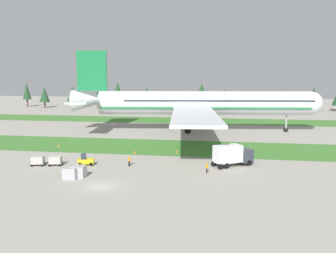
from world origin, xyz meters
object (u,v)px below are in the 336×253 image
(airliner, at_px, (196,103))
(cargo_dolly_second, at_px, (38,160))
(uld_container_0, at_px, (79,172))
(taxiway_marker_1, at_px, (135,152))
(baggage_tug, at_px, (86,160))
(uld_container_1, at_px, (71,173))
(ground_crew_marshaller, at_px, (129,161))
(cargo_dolly_lead, at_px, (55,160))
(ground_crew_loader, at_px, (207,167))
(taxiway_marker_0, at_px, (177,151))
(taxiway_marker_2, at_px, (59,146))
(catering_truck, at_px, (232,155))

(airliner, height_order, cargo_dolly_second, airliner)
(uld_container_0, distance_m, taxiway_marker_1, 17.36)
(cargo_dolly_second, relative_size, uld_container_0, 1.22)
(taxiway_marker_1, bearing_deg, cargo_dolly_second, -140.22)
(baggage_tug, distance_m, taxiway_marker_1, 11.58)
(uld_container_1, bearing_deg, ground_crew_marshaller, 51.14)
(cargo_dolly_lead, bearing_deg, baggage_tug, 90.00)
(baggage_tug, relative_size, ground_crew_loader, 1.61)
(cargo_dolly_second, distance_m, taxiway_marker_1, 17.90)
(taxiway_marker_0, bearing_deg, cargo_dolly_lead, -145.52)
(ground_crew_marshaller, relative_size, uld_container_1, 0.87)
(airliner, distance_m, taxiway_marker_1, 31.63)
(ground_crew_loader, distance_m, taxiway_marker_2, 35.44)
(cargo_dolly_lead, height_order, taxiway_marker_0, cargo_dolly_lead)
(uld_container_0, distance_m, taxiway_marker_0, 22.46)
(cargo_dolly_second, distance_m, taxiway_marker_0, 25.53)
(ground_crew_marshaller, bearing_deg, catering_truck, -63.17)
(catering_truck, xyz_separation_m, taxiway_marker_1, (-18.40, 6.74, -1.68))
(uld_container_1, height_order, taxiway_marker_0, uld_container_1)
(uld_container_1, bearing_deg, baggage_tug, 95.97)
(cargo_dolly_second, xyz_separation_m, ground_crew_marshaller, (15.19, 2.04, 0.03))
(ground_crew_loader, xyz_separation_m, taxiway_marker_1, (-14.39, 11.70, -0.67))
(uld_container_1, bearing_deg, airliner, 72.57)
(baggage_tug, xyz_separation_m, taxiway_marker_1, (5.97, 9.91, -0.54))
(cargo_dolly_lead, bearing_deg, uld_container_1, 29.29)
(cargo_dolly_second, relative_size, ground_crew_marshaller, 1.41)
(taxiway_marker_0, height_order, taxiway_marker_1, taxiway_marker_1)
(taxiway_marker_0, bearing_deg, catering_truck, -39.96)
(uld_container_1, bearing_deg, taxiway_marker_0, 56.33)
(catering_truck, xyz_separation_m, ground_crew_marshaller, (-16.96, -2.67, -1.01))
(airliner, xyz_separation_m, uld_container_0, (-13.80, -46.03, -6.90))
(ground_crew_marshaller, xyz_separation_m, uld_container_1, (-6.61, -8.20, -0.13))
(baggage_tug, bearing_deg, airliner, 147.21)
(baggage_tug, distance_m, uld_container_1, 7.74)
(ground_crew_marshaller, relative_size, taxiway_marker_1, 3.15)
(airliner, relative_size, taxiway_marker_2, 157.96)
(cargo_dolly_second, xyz_separation_m, uld_container_0, (9.48, -5.36, -0.06))
(airliner, bearing_deg, uld_container_0, -23.19)
(catering_truck, bearing_deg, taxiway_marker_1, -143.31)
(catering_truck, xyz_separation_m, taxiway_marker_2, (-35.93, 10.41, -1.69))
(baggage_tug, distance_m, ground_crew_marshaller, 7.43)
(baggage_tug, relative_size, uld_container_1, 1.40)
(cargo_dolly_second, height_order, catering_truck, catering_truck)
(cargo_dolly_lead, xyz_separation_m, taxiway_marker_2, (-6.63, 14.56, -0.66))
(ground_crew_marshaller, distance_m, uld_container_1, 10.53)
(taxiway_marker_1, bearing_deg, uld_container_0, -104.26)
(catering_truck, bearing_deg, cargo_dolly_lead, -115.14)
(baggage_tug, relative_size, uld_container_0, 1.40)
(baggage_tug, height_order, cargo_dolly_second, baggage_tug)
(cargo_dolly_second, bearing_deg, uld_container_0, 49.31)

